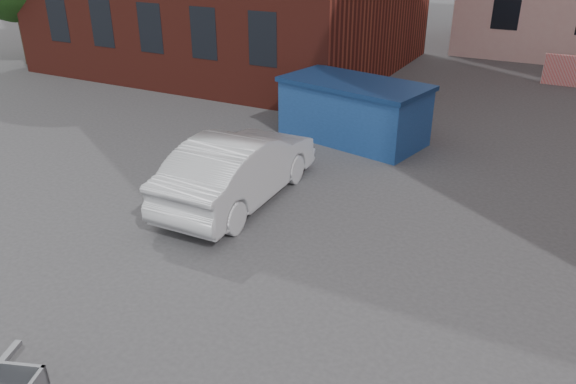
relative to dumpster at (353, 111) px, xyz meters
The scene contains 3 objects.
ground 7.06m from the dumpster, 75.55° to the right, with size 120.00×120.00×0.00m, color #38383A.
dumpster is the anchor object (origin of this frame).
silver_car 4.26m from the dumpster, 98.91° to the right, with size 1.42×4.07×1.34m, color #BABDC2.
Camera 1 is at (3.02, -5.72, 4.85)m, focal length 35.00 mm.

